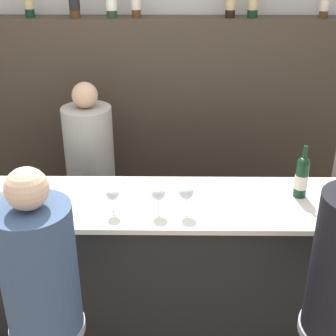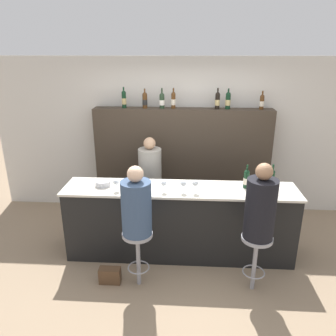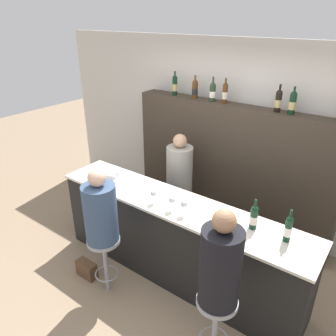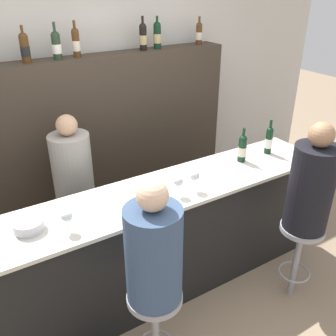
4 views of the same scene
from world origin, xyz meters
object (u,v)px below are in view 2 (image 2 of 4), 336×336
object	(u,v)px
wine_bottle_backbar_1	(145,100)
wine_bottle_counter_0	(246,179)
wine_bottle_backbar_4	(217,100)
wine_bottle_backbar_6	(262,102)
bar_stool_right	(256,249)
bar_stool_left	(138,245)
guest_seated_right	(261,207)
wine_bottle_counter_1	(272,179)
wine_glass_3	(195,184)
metal_bowl	(103,183)
wine_bottle_backbar_3	(173,100)
wine_bottle_backbar_2	(162,100)
guest_seated_left	(136,206)
wine_bottle_backbar_0	(124,99)
wine_glass_1	(164,184)
wine_glass_0	(116,182)
bartender	(150,187)
wine_glass_2	(183,184)
wine_bottle_backbar_5	(228,100)
handbag	(110,275)

from	to	relation	value
wine_bottle_backbar_1	wine_bottle_counter_0	bearing A→B (deg)	-39.76
wine_bottle_backbar_1	wine_bottle_backbar_4	xyz separation A→B (m)	(1.14, 0.00, 0.01)
wine_bottle_backbar_6	bar_stool_right	bearing A→B (deg)	-99.64
bar_stool_left	guest_seated_right	distance (m)	1.46
wine_bottle_counter_1	wine_glass_3	bearing A→B (deg)	-168.58
metal_bowl	bar_stool_left	xyz separation A→B (m)	(0.55, -0.68, -0.48)
wine_bottle_backbar_3	wine_glass_3	world-z (taller)	wine_bottle_backbar_3
wine_bottle_backbar_2	wine_glass_3	xyz separation A→B (m)	(0.52, -1.41, -0.82)
wine_bottle_counter_0	guest_seated_left	size ratio (longest dim) A/B	0.39
wine_bottle_backbar_2	wine_glass_3	world-z (taller)	wine_bottle_backbar_2
wine_bottle_backbar_6	wine_bottle_backbar_0	bearing A→B (deg)	180.00
wine_bottle_counter_0	wine_glass_1	distance (m)	1.07
wine_bottle_backbar_4	wine_glass_0	bearing A→B (deg)	-133.59
wine_bottle_counter_0	wine_bottle_backbar_1	xyz separation A→B (m)	(-1.45, 1.21, 0.82)
wine_glass_3	bartender	size ratio (longest dim) A/B	0.12
wine_bottle_backbar_6	wine_bottle_backbar_3	bearing A→B (deg)	-180.00
wine_glass_2	bar_stool_right	size ratio (longest dim) A/B	0.23
wine_bottle_backbar_0	wine_bottle_backbar_2	xyz separation A→B (m)	(0.60, -0.00, -0.02)
wine_bottle_backbar_5	handbag	distance (m)	3.08
wine_bottle_backbar_4	wine_bottle_backbar_6	distance (m)	0.68
metal_bowl	bar_stool_left	bearing A→B (deg)	-50.90
guest_seated_right	wine_bottle_counter_1	bearing A→B (deg)	68.55
wine_bottle_backbar_4	bar_stool_left	distance (m)	2.59
metal_bowl	wine_bottle_counter_1	bearing A→B (deg)	1.22
guest_seated_right	wine_bottle_backbar_6	bearing A→B (deg)	80.36
wine_bottle_backbar_3	metal_bowl	xyz separation A→B (m)	(-0.87, -1.26, -0.91)
bartender	wine_bottle_backbar_4	bearing A→B (deg)	26.95
wine_bottle_backbar_2	bartender	world-z (taller)	wine_bottle_backbar_2
wine_glass_3	wine_bottle_backbar_5	bearing A→B (deg)	70.21
guest_seated_right	bartender	bearing A→B (deg)	134.01
guest_seated_left	wine_bottle_backbar_3	bearing A→B (deg)	80.70
wine_bottle_backbar_2	wine_bottle_backbar_1	bearing A→B (deg)	180.00
wine_bottle_backbar_1	wine_bottle_backbar_4	world-z (taller)	wine_bottle_backbar_4
wine_bottle_backbar_5	bartender	size ratio (longest dim) A/B	0.21
wine_bottle_backbar_3	wine_glass_1	distance (m)	1.64
bartender	handbag	bearing A→B (deg)	-103.69
wine_bottle_backbar_0	handbag	world-z (taller)	wine_bottle_backbar_0
wine_bottle_backbar_6	bar_stool_right	xyz separation A→B (m)	(-0.33, -1.93, -1.38)
wine_bottle_counter_0	wine_glass_0	world-z (taller)	wine_bottle_counter_0
wine_glass_0	wine_glass_2	bearing A→B (deg)	0.00
wine_bottle_counter_0	wine_glass_2	size ratio (longest dim) A/B	1.94
metal_bowl	bar_stool_right	world-z (taller)	metal_bowl
wine_bottle_backbar_5	wine_bottle_backbar_2	bearing A→B (deg)	-180.00
wine_bottle_counter_1	wine_bottle_backbar_1	world-z (taller)	wine_bottle_backbar_1
wine_glass_0	guest_seated_right	distance (m)	1.78
wine_glass_0	wine_glass_3	xyz separation A→B (m)	(1.00, 0.00, 0.01)
metal_bowl	wine_bottle_backbar_1	bearing A→B (deg)	71.64
wine_glass_0	bar_stool_left	size ratio (longest dim) A/B	0.22
wine_bottle_counter_1	bartender	world-z (taller)	bartender
bar_stool_right	guest_seated_right	distance (m)	0.54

